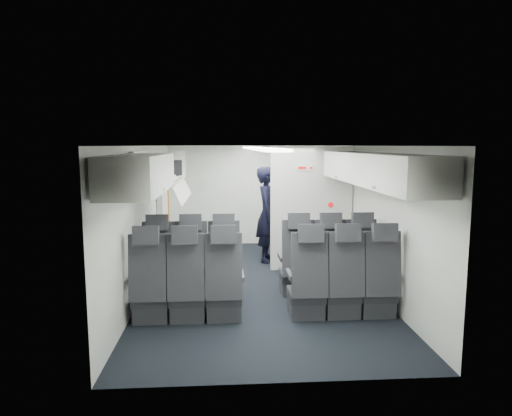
{
  "coord_description": "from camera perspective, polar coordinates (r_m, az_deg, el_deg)",
  "views": [
    {
      "loc": [
        -0.49,
        -6.89,
        2.16
      ],
      "look_at": [
        0.0,
        0.4,
        1.15
      ],
      "focal_mm": 32.0,
      "sensor_mm": 36.0,
      "label": 1
    }
  ],
  "objects": [
    {
      "name": "boarding_door",
      "position": [
        8.6,
        -11.48,
        -0.34
      ],
      "size": [
        0.12,
        1.27,
        1.86
      ],
      "color": "silver",
      "rests_on": "cabin_shell"
    },
    {
      "name": "overhead_bin_right_front",
      "position": [
        6.91,
        12.08,
        5.21
      ],
      "size": [
        0.53,
        1.7,
        0.4
      ],
      "color": "silver",
      "rests_on": "cabin_shell"
    },
    {
      "name": "papers",
      "position": [
        8.43,
        2.8,
        0.07
      ],
      "size": [
        0.17,
        0.12,
        0.13
      ],
      "primitive_type": "cube",
      "rotation": [
        0.0,
        0.0,
        0.6
      ],
      "color": "white",
      "rests_on": "flight_attendant"
    },
    {
      "name": "flight_attendant",
      "position": [
        8.47,
        1.48,
        -0.77
      ],
      "size": [
        0.56,
        0.72,
        1.77
      ],
      "primitive_type": "imported",
      "rotation": [
        0.0,
        0.0,
        1.35
      ],
      "color": "black",
      "rests_on": "ground"
    },
    {
      "name": "overhead_bin_left_front_open",
      "position": [
        6.72,
        -12.02,
        4.09
      ],
      "size": [
        0.64,
        1.7,
        0.72
      ],
      "color": "#9E9E93",
      "rests_on": "cabin_shell"
    },
    {
      "name": "cabin_shell",
      "position": [
        6.98,
        0.22,
        -0.66
      ],
      "size": [
        3.41,
        6.01,
        2.16
      ],
      "color": "black",
      "rests_on": "ground"
    },
    {
      "name": "overhead_bin_left_rear",
      "position": [
        4.98,
        -14.4,
        4.17
      ],
      "size": [
        0.53,
        1.8,
        0.4
      ],
      "color": "silver",
      "rests_on": "cabin_shell"
    },
    {
      "name": "galley_unit",
      "position": [
        9.79,
        4.64,
        0.75
      ],
      "size": [
        0.85,
        0.52,
        1.9
      ],
      "color": "#939399",
      "rests_on": "cabin_shell"
    },
    {
      "name": "seat_row_front",
      "position": [
        6.61,
        0.55,
        -7.54
      ],
      "size": [
        3.33,
        0.56,
        1.24
      ],
      "color": "black",
      "rests_on": "cabin_shell"
    },
    {
      "name": "overhead_bin_right_rear",
      "position": [
        5.25,
        17.31,
        4.24
      ],
      "size": [
        0.53,
        1.8,
        0.4
      ],
      "color": "silver",
      "rests_on": "cabin_shell"
    },
    {
      "name": "seat_row_mid",
      "position": [
        5.75,
        1.25,
        -9.91
      ],
      "size": [
        3.33,
        0.56,
        1.24
      ],
      "color": "black",
      "rests_on": "cabin_shell"
    },
    {
      "name": "carry_on_bag",
      "position": [
        6.88,
        -11.16,
        4.94
      ],
      "size": [
        0.45,
        0.38,
        0.23
      ],
      "primitive_type": "cube",
      "rotation": [
        0.0,
        0.0,
        -0.35
      ],
      "color": "black",
      "rests_on": "overhead_bin_left_front_open"
    },
    {
      "name": "bulkhead_partition",
      "position": [
        7.9,
        6.91,
        -0.07
      ],
      "size": [
        1.4,
        0.15,
        2.13
      ],
      "color": "silver",
      "rests_on": "cabin_shell"
    }
  ]
}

